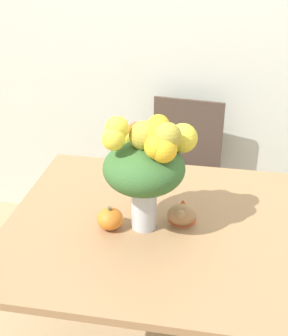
# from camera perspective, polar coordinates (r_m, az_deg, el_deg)

# --- Properties ---
(wall_back) EXTENTS (8.00, 0.06, 2.70)m
(wall_back) POSITION_cam_1_polar(r_m,az_deg,el_deg) (2.66, 5.83, 18.76)
(wall_back) COLOR silver
(wall_back) RESTS_ON ground_plane
(dining_table) EXTENTS (1.16, 1.00, 0.75)m
(dining_table) POSITION_cam_1_polar(r_m,az_deg,el_deg) (1.87, 1.56, -9.31)
(dining_table) COLOR #9E754C
(dining_table) RESTS_ON ground_plane
(flower_vase) EXTENTS (0.33, 0.30, 0.45)m
(flower_vase) POSITION_cam_1_polar(r_m,az_deg,el_deg) (1.65, 0.35, 0.80)
(flower_vase) COLOR silver
(flower_vase) RESTS_ON dining_table
(pumpkin) EXTENTS (0.10, 0.10, 0.09)m
(pumpkin) POSITION_cam_1_polar(r_m,az_deg,el_deg) (1.77, -4.17, -6.19)
(pumpkin) COLOR orange
(pumpkin) RESTS_ON dining_table
(turkey_figurine) EXTENTS (0.11, 0.15, 0.09)m
(turkey_figurine) POSITION_cam_1_polar(r_m,az_deg,el_deg) (1.80, 4.68, -5.35)
(turkey_figurine) COLOR #A87A4C
(turkey_figurine) RESTS_ON dining_table
(dining_chair_near_window) EXTENTS (0.46, 0.46, 0.90)m
(dining_chair_near_window) POSITION_cam_1_polar(r_m,az_deg,el_deg) (2.68, 4.58, -1.27)
(dining_chair_near_window) COLOR #47382D
(dining_chair_near_window) RESTS_ON ground_plane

